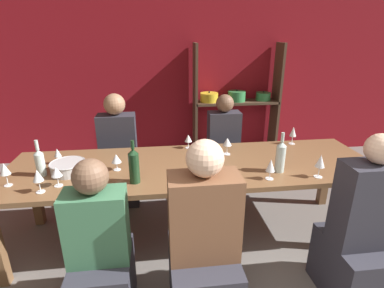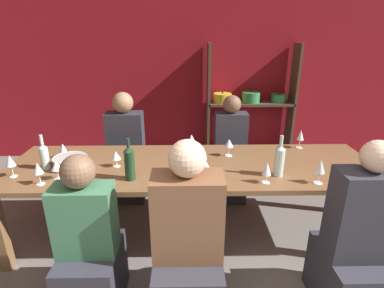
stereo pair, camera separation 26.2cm
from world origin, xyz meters
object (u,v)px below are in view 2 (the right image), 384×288
at_px(wine_glass_white_a, 10,161).
at_px(wine_glass_empty_f, 38,169).
at_px(wine_glass_red_b, 63,148).
at_px(person_near_c, 355,254).
at_px(wine_glass_empty_c, 116,156).
at_px(person_far_b, 229,161).
at_px(dining_table, 192,171).
at_px(wine_glass_empty_a, 229,143).
at_px(person_near_b, 90,255).
at_px(wine_bottle_dark, 129,163).
at_px(shelf_unit, 247,114).
at_px(wine_bottle_green, 44,156).
at_px(mixing_bowl, 70,162).
at_px(wine_glass_white_b, 56,166).
at_px(person_far_a, 127,159).
at_px(wine_glass_empty_b, 267,169).
at_px(person_near_a, 188,258).
at_px(wine_bottle_amber, 279,160).
at_px(wine_glass_empty_d, 191,138).
at_px(wine_glass_red_a, 301,136).
at_px(wine_glass_empty_e, 205,165).
at_px(wine_glass_red_c, 320,167).

relative_size(wine_glass_white_a, wine_glass_empty_f, 1.03).
distance_m(wine_glass_red_b, person_near_c, 2.43).
relative_size(wine_glass_empty_c, person_far_b, 0.12).
height_order(dining_table, person_near_c, person_near_c).
bearing_deg(wine_glass_empty_c, wine_glass_empty_a, 12.57).
distance_m(wine_glass_empty_c, wine_glass_white_a, 0.79).
distance_m(person_near_b, person_far_b, 1.86).
height_order(wine_glass_empty_f, person_near_b, person_near_b).
xyz_separation_m(wine_bottle_dark, person_far_b, (0.92, 1.01, -0.43)).
height_order(shelf_unit, person_near_c, shelf_unit).
bearing_deg(wine_bottle_green, wine_glass_red_b, 72.62).
distance_m(mixing_bowl, wine_glass_empty_c, 0.39).
xyz_separation_m(wine_glass_white_b, person_far_a, (0.32, 1.06, -0.40)).
distance_m(mixing_bowl, wine_glass_red_b, 0.24).
distance_m(dining_table, wine_glass_empty_c, 0.66).
relative_size(wine_glass_empty_b, wine_glass_red_b, 1.19).
distance_m(shelf_unit, wine_bottle_green, 2.79).
xyz_separation_m(wine_glass_empty_f, person_near_a, (1.10, -0.49, -0.40)).
bearing_deg(wine_glass_empty_c, mixing_bowl, -179.17).
bearing_deg(person_near_b, person_near_a, -7.57).
height_order(wine_bottle_amber, wine_glass_empty_f, wine_bottle_amber).
height_order(wine_glass_empty_d, wine_glass_empty_f, wine_glass_empty_f).
relative_size(wine_glass_empty_b, person_near_a, 0.13).
distance_m(wine_bottle_dark, wine_glass_red_a, 1.68).
distance_m(mixing_bowl, wine_glass_white_b, 0.23).
height_order(wine_bottle_amber, person_far_b, person_far_b).
relative_size(wine_bottle_dark, wine_glass_red_a, 1.84).
relative_size(wine_glass_red_b, person_near_b, 0.12).
bearing_deg(wine_glass_empty_f, person_far_a, 69.91).
xyz_separation_m(wine_glass_red_a, wine_glass_white_b, (-2.11, -0.64, -0.01)).
xyz_separation_m(mixing_bowl, wine_glass_red_a, (2.09, 0.42, 0.08)).
xyz_separation_m(shelf_unit, person_far_b, (-0.39, -1.08, -0.26)).
relative_size(wine_bottle_dark, wine_glass_empty_b, 2.03).
bearing_deg(wine_glass_empty_e, wine_bottle_amber, 5.48).
relative_size(wine_glass_red_b, person_near_a, 0.11).
height_order(wine_bottle_green, wine_glass_red_b, wine_bottle_green).
distance_m(shelf_unit, wine_glass_empty_c, 2.37).
bearing_deg(person_near_b, dining_table, 46.96).
relative_size(wine_bottle_amber, wine_glass_red_b, 2.39).
bearing_deg(shelf_unit, wine_glass_empty_a, -106.59).
bearing_deg(shelf_unit, wine_bottle_green, -137.41).
height_order(wine_glass_red_a, wine_glass_empty_f, wine_glass_red_a).
xyz_separation_m(mixing_bowl, person_far_b, (1.46, 0.78, -0.34)).
distance_m(dining_table, person_near_b, 1.04).
bearing_deg(wine_glass_white_b, wine_glass_red_c, -2.96).
distance_m(wine_bottle_green, wine_glass_empty_c, 0.58).
xyz_separation_m(wine_glass_empty_c, person_near_c, (1.68, -0.77, -0.39)).
bearing_deg(shelf_unit, wine_bottle_amber, -94.16).
height_order(wine_glass_red_b, person_far_b, person_far_b).
xyz_separation_m(person_near_a, person_near_b, (-0.65, 0.09, -0.04)).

